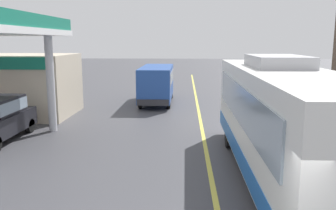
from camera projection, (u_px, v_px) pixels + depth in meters
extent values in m
plane|color=#424247|center=(197.00, 102.00, 24.25)|extent=(120.00, 120.00, 0.00)
cube|color=#D8CC4C|center=(200.00, 118.00, 19.33)|extent=(0.16, 50.00, 0.01)
cube|color=white|center=(283.00, 119.00, 10.38)|extent=(2.50, 11.00, 2.90)
cube|color=#1959B2|center=(281.00, 155.00, 10.58)|extent=(2.54, 11.04, 0.56)
cube|color=#8C9EAD|center=(240.00, 104.00, 10.36)|extent=(0.06, 9.35, 1.10)
cube|color=#8C9EAD|center=(328.00, 104.00, 10.24)|extent=(0.06, 9.35, 1.10)
cube|color=#B2B2B7|center=(277.00, 61.00, 11.08)|extent=(1.60, 2.80, 0.36)
cylinder|color=black|center=(230.00, 135.00, 13.93)|extent=(0.30, 1.00, 1.00)
cylinder|color=black|center=(287.00, 135.00, 13.82)|extent=(0.30, 1.00, 1.00)
cylinder|color=silver|center=(50.00, 82.00, 16.11)|extent=(0.36, 0.36, 4.60)
cube|color=beige|center=(10.00, 85.00, 19.83)|extent=(7.00, 4.40, 3.40)
cylinder|color=black|center=(30.00, 126.00, 16.19)|extent=(0.20, 0.64, 0.64)
cube|color=#264C9E|center=(157.00, 82.00, 23.78)|extent=(2.00, 6.00, 2.10)
cube|color=#8C9EAD|center=(157.00, 76.00, 23.71)|extent=(2.04, 5.10, 0.80)
cube|color=#2D2D33|center=(153.00, 103.00, 20.93)|extent=(1.90, 0.16, 0.36)
cylinder|color=black|center=(140.00, 102.00, 22.03)|extent=(0.22, 0.76, 0.76)
cylinder|color=black|center=(168.00, 102.00, 21.95)|extent=(0.22, 0.76, 0.76)
cylinder|color=black|center=(147.00, 93.00, 25.97)|extent=(0.22, 0.76, 0.76)
cylinder|color=black|center=(171.00, 93.00, 25.88)|extent=(0.22, 0.76, 0.76)
cylinder|color=brown|center=(336.00, 50.00, 16.98)|extent=(0.24, 0.24, 7.44)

